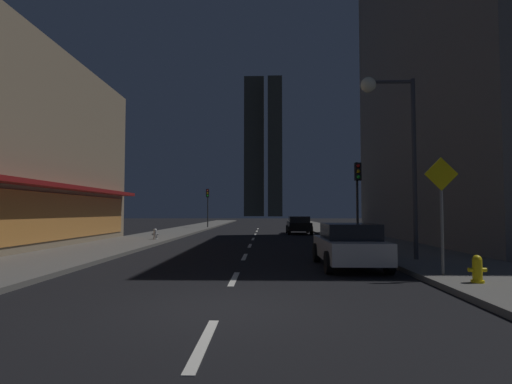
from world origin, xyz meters
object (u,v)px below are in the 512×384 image
car_parked_far (299,225)px  traffic_light_near_right (358,185)px  fire_hydrant_far_left (155,234)px  fire_hydrant_yellow_near (477,270)px  pedestrian_crossing_sign (442,205)px  traffic_light_far_left (208,199)px  street_lamp_right (391,122)px  car_parked_near (349,245)px

car_parked_far → traffic_light_near_right: traffic_light_near_right is taller
fire_hydrant_far_left → traffic_light_near_right: traffic_light_near_right is taller
fire_hydrant_yellow_near → pedestrian_crossing_sign: 1.95m
car_parked_far → traffic_light_near_right: (1.90, -12.94, 2.45)m
traffic_light_near_right → pedestrian_crossing_sign: bearing=-89.4°
fire_hydrant_yellow_near → traffic_light_near_right: 10.65m
traffic_light_near_right → traffic_light_far_left: bearing=115.9°
fire_hydrant_yellow_near → street_lamp_right: 6.53m
car_parked_far → traffic_light_far_left: (-9.10, 9.70, 2.45)m
fire_hydrant_yellow_near → fire_hydrant_far_left: (-11.80, 14.29, 0.00)m
fire_hydrant_yellow_near → traffic_light_far_left: traffic_light_far_left is taller
traffic_light_far_left → pedestrian_crossing_sign: 33.69m
car_parked_far → pedestrian_crossing_sign: 22.21m
car_parked_far → fire_hydrant_yellow_near: 23.33m
traffic_light_near_right → pedestrian_crossing_sign: traffic_light_near_right is taller
car_parked_far → pedestrian_crossing_sign: size_ratio=1.34×
car_parked_near → traffic_light_near_right: bearing=74.4°
car_parked_far → pedestrian_crossing_sign: pedestrian_crossing_sign is taller
fire_hydrant_yellow_near → car_parked_far: bearing=95.7°
car_parked_far → fire_hydrant_far_left: (-9.50, -8.93, -0.29)m
car_parked_near → pedestrian_crossing_sign: pedestrian_crossing_sign is taller
traffic_light_far_left → street_lamp_right: (10.88, -28.33, 1.87)m
traffic_light_near_right → car_parked_near: bearing=-105.6°
fire_hydrant_yellow_near → traffic_light_far_left: bearing=109.1°
fire_hydrant_yellow_near → traffic_light_near_right: traffic_light_near_right is taller
car_parked_near → pedestrian_crossing_sign: bearing=-49.7°
fire_hydrant_yellow_near → street_lamp_right: bearing=96.5°
car_parked_far → fire_hydrant_far_left: car_parked_far is taller
car_parked_near → fire_hydrant_far_left: (-9.50, 10.80, -0.29)m
car_parked_far → car_parked_near: bearing=-90.0°
car_parked_near → street_lamp_right: street_lamp_right is taller
traffic_light_far_left → pedestrian_crossing_sign: traffic_light_far_left is taller
fire_hydrant_far_left → fire_hydrant_yellow_near: bearing=-50.5°
fire_hydrant_yellow_near → traffic_light_near_right: bearing=92.2°
car_parked_far → traffic_light_near_right: 13.30m
traffic_light_far_left → street_lamp_right: size_ratio=0.64×
car_parked_near → fire_hydrant_far_left: 14.39m
fire_hydrant_far_left → car_parked_far: bearing=43.2°
fire_hydrant_yellow_near → traffic_light_far_left: (-11.40, 32.92, 2.74)m
street_lamp_right → pedestrian_crossing_sign: bearing=-86.4°
fire_hydrant_far_left → street_lamp_right: 15.57m
traffic_light_near_right → car_parked_far: bearing=98.4°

